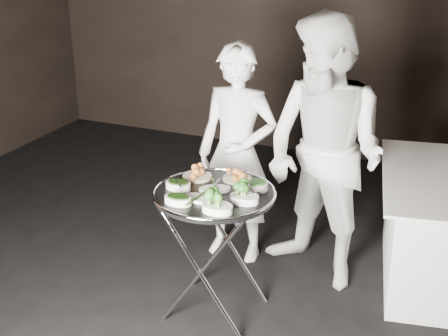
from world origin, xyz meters
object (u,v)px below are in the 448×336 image
at_px(waiter_left, 237,154).
at_px(waiter_right, 325,155).
at_px(serving_tray, 214,194).
at_px(tray_stand, 215,248).

xyz_separation_m(waiter_left, waiter_right, (0.65, -0.08, 0.12)).
distance_m(serving_tray, waiter_right, 0.85).
bearing_deg(waiter_right, tray_stand, -101.30).
bearing_deg(tray_stand, serving_tray, -135.00).
bearing_deg(tray_stand, waiter_left, 101.69).
height_order(tray_stand, serving_tray, serving_tray).
bearing_deg(tray_stand, waiter_right, 53.89).
bearing_deg(serving_tray, tray_stand, 45.00).
bearing_deg(waiter_left, tray_stand, -79.09).
bearing_deg(serving_tray, waiter_left, 101.69).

